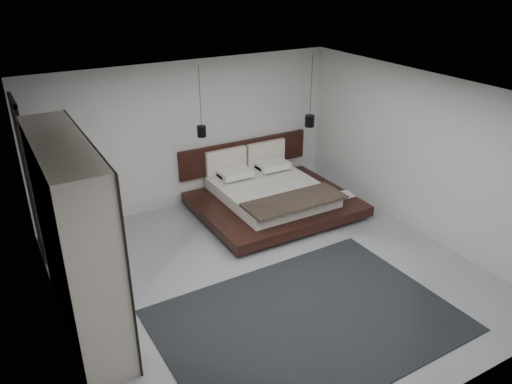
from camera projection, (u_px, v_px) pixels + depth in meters
floor at (270, 274)px, 7.74m from camera, size 6.00×6.00×0.00m
ceiling at (273, 96)px, 6.56m from camera, size 6.00×6.00×0.00m
wall_back at (190, 135)px, 9.51m from camera, size 6.00×0.00×6.00m
wall_front at (434, 306)px, 4.79m from camera, size 6.00×0.00×6.00m
wall_left at (52, 246)px, 5.80m from camera, size 0.00×6.00×6.00m
wall_right at (422, 155)px, 8.50m from camera, size 0.00×6.00×6.00m
lattice_screen at (29, 180)px, 7.79m from camera, size 0.05×0.90×2.60m
bed at (271, 195)px, 9.64m from camera, size 2.88×2.43×1.09m
book_lower at (341, 196)px, 9.65m from camera, size 0.28×0.35×0.03m
book_upper at (341, 195)px, 9.60m from camera, size 0.21×0.28×0.02m
pendant_left at (202, 131)px, 8.89m from camera, size 0.16×0.16×1.25m
pendant_right at (310, 121)px, 10.03m from camera, size 0.19×0.19×1.44m
wardrobe at (75, 239)px, 6.18m from camera, size 0.62×2.61×2.56m
rug at (308, 320)px, 6.72m from camera, size 3.93×2.84×0.02m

